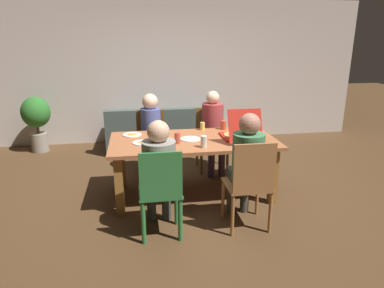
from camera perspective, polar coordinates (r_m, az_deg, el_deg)
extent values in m
plane|color=#4D331D|center=(4.58, 0.20, -8.21)|extent=(20.00, 20.00, 0.00)
cube|color=beige|center=(6.78, -3.51, 11.77)|extent=(7.43, 0.12, 2.65)
cube|color=#A25D37|center=(4.32, 0.21, 0.50)|extent=(2.06, 1.03, 0.04)
cube|color=#9B672E|center=(4.02, -11.93, -6.84)|extent=(0.09, 0.09, 0.70)
cube|color=#9B672E|center=(4.32, 13.25, -5.20)|extent=(0.09, 0.09, 0.70)
cube|color=#9B672E|center=(4.77, -11.56, -2.93)|extent=(0.09, 0.09, 0.70)
cube|color=#9B672E|center=(5.03, 9.83, -1.79)|extent=(0.09, 0.09, 0.70)
cylinder|color=#2D7037|center=(3.78, -8.16, -10.33)|extent=(0.05, 0.05, 0.46)
cylinder|color=#2D7037|center=(3.80, -2.58, -10.01)|extent=(0.05, 0.05, 0.46)
cylinder|color=#2D7037|center=(3.50, -8.03, -12.76)|extent=(0.05, 0.05, 0.46)
cylinder|color=#2D7037|center=(3.52, -1.95, -12.39)|extent=(0.05, 0.05, 0.46)
cube|color=#2D7037|center=(3.53, -5.28, -7.91)|extent=(0.43, 0.39, 0.02)
cube|color=#2D7037|center=(3.27, -5.17, -5.32)|extent=(0.41, 0.03, 0.47)
cylinder|color=#333837|center=(3.89, -6.74, -9.24)|extent=(0.10, 0.10, 0.48)
cylinder|color=#333837|center=(3.90, -4.28, -9.10)|extent=(0.10, 0.10, 0.48)
cube|color=#333837|center=(3.65, -5.49, -6.04)|extent=(0.30, 0.31, 0.11)
cylinder|color=gray|center=(3.42, -5.42, -3.39)|extent=(0.33, 0.33, 0.47)
sphere|color=#E1AF8C|center=(3.31, -5.58, 2.05)|extent=(0.22, 0.22, 0.22)
cylinder|color=brown|center=(5.22, 5.87, -2.31)|extent=(0.04, 0.04, 0.46)
cylinder|color=brown|center=(5.13, 1.56, -2.56)|extent=(0.04, 0.04, 0.46)
cylinder|color=brown|center=(5.56, 4.87, -1.03)|extent=(0.04, 0.04, 0.46)
cylinder|color=brown|center=(5.48, 0.82, -1.24)|extent=(0.04, 0.04, 0.46)
cube|color=brown|center=(5.27, 3.33, 0.71)|extent=(0.46, 0.43, 0.02)
cube|color=brown|center=(5.40, 2.91, 3.73)|extent=(0.43, 0.03, 0.45)
cylinder|color=#3D3043|center=(5.06, 4.93, -2.78)|extent=(0.10, 0.10, 0.48)
cylinder|color=#3D3043|center=(5.03, 3.21, -2.88)|extent=(0.10, 0.10, 0.48)
cube|color=#3D3043|center=(5.09, 3.75, 0.82)|extent=(0.28, 0.34, 0.11)
cylinder|color=#A5393D|center=(5.19, 3.39, 3.98)|extent=(0.31, 0.31, 0.50)
sphere|color=beige|center=(5.12, 3.45, 7.65)|extent=(0.20, 0.20, 0.20)
cylinder|color=brown|center=(5.10, -4.34, -2.73)|extent=(0.04, 0.04, 0.46)
cylinder|color=brown|center=(5.08, -8.70, -2.95)|extent=(0.04, 0.04, 0.46)
cylinder|color=brown|center=(5.41, -4.65, -1.55)|extent=(0.04, 0.04, 0.46)
cylinder|color=brown|center=(5.40, -8.75, -1.75)|extent=(0.04, 0.04, 0.46)
cube|color=brown|center=(5.17, -6.70, 0.29)|extent=(0.44, 0.38, 0.02)
cube|color=brown|center=(5.28, -6.88, 3.25)|extent=(0.42, 0.03, 0.44)
cylinder|color=#393045|center=(4.98, -5.62, -3.16)|extent=(0.10, 0.10, 0.48)
cylinder|color=#393045|center=(4.97, -7.27, -3.25)|extent=(0.10, 0.10, 0.48)
cube|color=#393045|center=(5.01, -6.64, 0.45)|extent=(0.26, 0.30, 0.11)
cylinder|color=#4F5BA0|center=(5.09, -6.81, 3.35)|extent=(0.29, 0.29, 0.45)
sphere|color=beige|center=(5.03, -6.94, 6.96)|extent=(0.23, 0.23, 0.23)
cylinder|color=#986538|center=(3.95, 5.12, -8.94)|extent=(0.04, 0.04, 0.46)
cylinder|color=#986538|center=(4.06, 10.70, -8.42)|extent=(0.04, 0.04, 0.46)
cylinder|color=#986538|center=(3.61, 6.70, -11.68)|extent=(0.04, 0.04, 0.46)
cylinder|color=#986538|center=(3.73, 12.78, -10.99)|extent=(0.04, 0.04, 0.46)
cube|color=#986538|center=(3.73, 9.00, -6.67)|extent=(0.45, 0.45, 0.02)
cube|color=#986538|center=(3.44, 10.27, -4.02)|extent=(0.43, 0.03, 0.51)
cylinder|color=#3E3E35|center=(4.05, 6.47, -8.12)|extent=(0.10, 0.10, 0.48)
cylinder|color=#3E3E35|center=(4.10, 8.70, -7.92)|extent=(0.10, 0.10, 0.48)
cube|color=#3E3E35|center=(3.84, 8.34, -4.95)|extent=(0.30, 0.30, 0.11)
cylinder|color=#447B50|center=(3.61, 9.23, -2.15)|extent=(0.33, 0.33, 0.50)
sphere|color=#AE745F|center=(3.51, 9.50, 3.26)|extent=(0.22, 0.22, 0.22)
cube|color=red|center=(4.44, 7.57, 1.28)|extent=(0.41, 0.41, 0.02)
cylinder|color=#CB9548|center=(4.44, 7.58, 1.50)|extent=(0.36, 0.36, 0.01)
cube|color=red|center=(4.13, 8.77, 2.94)|extent=(0.41, 0.15, 0.39)
cylinder|color=white|center=(4.31, -0.26, 0.83)|extent=(0.25, 0.25, 0.01)
cylinder|color=white|center=(4.20, -8.19, 0.22)|extent=(0.24, 0.24, 0.01)
cone|color=gold|center=(4.20, -8.20, 0.40)|extent=(0.11, 0.11, 0.02)
cylinder|color=white|center=(4.56, -9.83, 1.52)|extent=(0.24, 0.24, 0.01)
cone|color=#D38E42|center=(4.56, -9.84, 1.69)|extent=(0.14, 0.14, 0.02)
cylinder|color=white|center=(4.01, -4.52, -0.48)|extent=(0.26, 0.26, 0.01)
cylinder|color=#BA482B|center=(4.79, 5.18, 3.13)|extent=(0.08, 0.08, 0.12)
cylinder|color=#BD4533|center=(4.15, -2.42, 1.01)|extent=(0.07, 0.07, 0.13)
cylinder|color=silver|center=(3.98, 1.95, 0.39)|extent=(0.07, 0.07, 0.14)
cylinder|color=#DEC45A|center=(4.75, 1.74, 2.96)|extent=(0.07, 0.07, 0.11)
cube|color=#42504B|center=(6.41, -4.85, 1.13)|extent=(2.00, 0.84, 0.39)
cube|color=#42504B|center=(5.99, -4.68, 3.89)|extent=(2.00, 0.16, 0.41)
cube|color=#42504B|center=(6.34, -13.04, 3.21)|extent=(0.20, 0.80, 0.18)
cube|color=#42504B|center=(6.47, 3.06, 3.90)|extent=(0.20, 0.80, 0.18)
cylinder|color=gray|center=(6.75, -23.82, 0.27)|extent=(0.29, 0.29, 0.33)
cylinder|color=brown|center=(6.69, -24.09, 2.40)|extent=(0.05, 0.05, 0.18)
ellipsoid|color=#2C7028|center=(6.63, -24.39, 4.80)|extent=(0.49, 0.49, 0.54)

